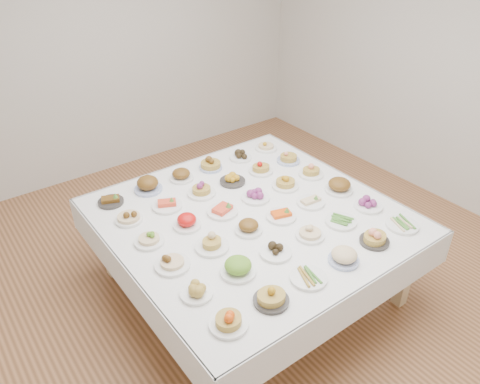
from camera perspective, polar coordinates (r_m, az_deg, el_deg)
room_envelope at (r=3.30m, az=0.62°, el=14.97°), size 5.02×5.02×2.81m
display_table at (r=3.63m, az=1.42°, el=-3.67°), size 2.11×2.11×0.75m
dish_0 at (r=2.71m, az=-1.42°, el=-15.20°), size 0.22×0.22×0.12m
dish_1 at (r=2.84m, az=3.85°, el=-12.35°), size 0.22×0.22×0.13m
dish_2 at (r=3.04m, az=8.35°, el=-10.17°), size 0.23×0.23×0.06m
dish_3 at (r=3.18m, az=12.60°, el=-7.40°), size 0.21×0.21×0.13m
dish_4 at (r=3.40m, az=16.17°, el=-5.08°), size 0.22×0.21×0.14m
dish_5 at (r=3.65m, az=19.18°, el=-3.70°), size 0.24×0.24×0.06m
dish_6 at (r=2.91m, az=-5.34°, el=-11.81°), size 0.20×0.20×0.09m
dish_7 at (r=3.02m, az=-0.24°, el=-8.81°), size 0.24×0.24×0.15m
dish_8 at (r=3.20m, az=4.39°, el=-7.09°), size 0.22×0.22×0.09m
dish_9 at (r=3.37m, az=8.55°, el=-4.81°), size 0.20×0.20×0.11m
dish_10 at (r=3.57m, az=12.20°, el=-3.45°), size 0.23×0.23×0.05m
dish_11 at (r=3.79m, az=15.41°, el=-1.36°), size 0.22×0.22×0.09m
dish_12 at (r=3.11m, az=-8.29°, el=-8.18°), size 0.23×0.23×0.12m
dish_13 at (r=3.23m, az=-3.46°, el=-5.94°), size 0.24×0.24×0.14m
dish_14 at (r=3.38m, az=1.05°, el=-4.11°), size 0.20×0.20×0.11m
dish_15 at (r=3.55m, az=5.04°, el=-2.63°), size 0.23×0.23×0.10m
dish_16 at (r=3.74m, az=8.62°, el=-1.01°), size 0.22×0.22×0.09m
dish_17 at (r=3.93m, az=12.03°, el=0.91°), size 0.23×0.23×0.14m
dish_18 at (r=3.34m, az=-11.05°, el=-5.50°), size 0.21×0.21×0.10m
dish_19 at (r=3.46m, az=-6.50°, el=-3.55°), size 0.20×0.20×0.11m
dish_20 at (r=3.58m, az=-2.16°, el=-1.96°), size 0.23×0.23×0.11m
dish_21 at (r=3.76m, az=1.91°, el=-0.35°), size 0.23×0.23×0.09m
dish_22 at (r=3.92m, az=5.57°, el=1.27°), size 0.22×0.22×0.12m
dish_23 at (r=4.12m, az=8.68°, el=2.63°), size 0.22×0.22×0.12m
dish_24 at (r=3.59m, az=-13.46°, el=-2.74°), size 0.20×0.20×0.12m
dish_25 at (r=3.70m, az=-8.89°, el=-1.39°), size 0.23×0.23×0.09m
dish_26 at (r=3.82m, az=-4.74°, el=0.46°), size 0.23×0.23×0.13m
dish_27 at (r=3.97m, az=-0.93°, el=1.62°), size 0.22×0.22×0.09m
dish_28 at (r=4.13m, az=2.57°, el=3.06°), size 0.21×0.21×0.12m
dish_29 at (r=4.32m, az=5.94°, el=4.24°), size 0.21×0.21×0.11m
dish_30 at (r=3.84m, az=-15.51°, el=-0.89°), size 0.20×0.20×0.09m
dish_31 at (r=3.93m, az=-11.18°, el=0.91°), size 0.23×0.23×0.13m
dish_32 at (r=4.05m, az=-7.19°, el=2.24°), size 0.20×0.20×0.12m
dish_33 at (r=4.19m, az=-3.61°, el=3.58°), size 0.22×0.21×0.13m
dish_34 at (r=4.35m, az=0.07°, el=4.51°), size 0.20×0.20×0.09m
dish_35 at (r=4.54m, az=3.20°, el=5.69°), size 0.21×0.21×0.10m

